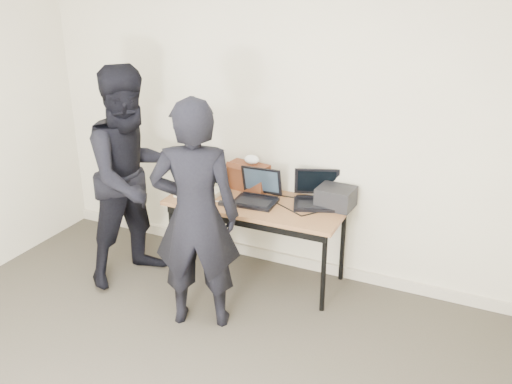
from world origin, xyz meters
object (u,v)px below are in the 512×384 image
Objects in this scene: leather_satchel at (249,176)px; person_observer at (134,176)px; laptop_center at (257,194)px; desk at (256,209)px; laptop_right at (316,196)px; equipment_box at (336,197)px; laptop_beige at (201,187)px; person_typist at (196,216)px.

person_observer is (-0.77, -0.61, 0.08)m from leather_satchel.
laptop_center is 0.27m from leather_satchel.
person_observer is at bearing -160.55° from laptop_center.
desk is 0.52m from laptop_right.
laptop_beige is at bearing -169.35° from equipment_box.
laptop_beige reaches higher than leather_satchel.
person_typist is (-0.76, -0.95, 0.08)m from equipment_box.
laptop_center reaches higher than equipment_box.
laptop_beige is (-0.51, -0.02, 0.11)m from desk.
leather_satchel is 0.21× the size of person_typist.
person_typist is at bearing -79.57° from leather_satchel.
person_observer reaches higher than laptop_center.
equipment_box is (0.81, -0.04, -0.04)m from leather_satchel.
laptop_right reaches higher than leather_satchel.
person_observer reaches higher than leather_satchel.
laptop_right is (0.97, 0.22, 0.01)m from laptop_beige.
person_observer reaches higher than laptop_right.
laptop_center is (0.51, 0.05, 0.01)m from laptop_beige.
laptop_right is 0.27× the size of person_typist.
desk is 0.53m from laptop_beige.
equipment_box is 1.69m from person_observer.
laptop_right is (0.46, 0.17, 0.00)m from laptop_center.
laptop_center is 0.20× the size of person_observer.
laptop_right is 1.63× the size of equipment_box.
laptop_beige is 0.51m from laptop_center.
person_observer is at bearing -159.12° from desk.
leather_satchel is at bearing 38.89° from laptop_beige.
laptop_beige is 0.84m from person_typist.
equipment_box is 1.22m from person_typist.
laptop_center is 1.04m from person_observer.
person_typist reaches higher than laptop_beige.
person_observer is at bearing -134.35° from leather_satchel.
laptop_right is (0.46, 0.20, 0.12)m from desk.
person_typist is 0.95× the size of person_observer.
desk is at bearing -120.99° from person_typist.
laptop_center is at bearing 179.75° from laptop_right.
laptop_right is 1.25× the size of leather_satchel.
laptop_right reaches higher than laptop_center.
person_typist reaches higher than leather_satchel.
leather_satchel is (0.33, 0.25, 0.07)m from laptop_beige.
person_observer reaches higher than person_typist.
person_observer is at bearing -46.28° from person_typist.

